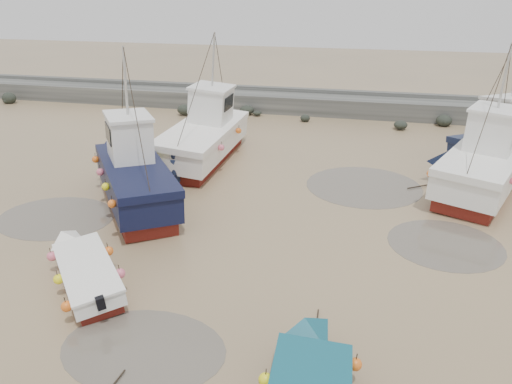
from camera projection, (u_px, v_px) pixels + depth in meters
ground at (242, 286)px, 14.94m from camera, size 120.00×120.00×0.00m
seawall at (324, 105)px, 34.41m from camera, size 60.00×4.92×1.50m
puddle_a at (143, 349)px, 12.39m from camera, size 4.22×4.22×0.01m
puddle_b at (445, 244)px, 17.35m from camera, size 3.93×3.93×0.01m
puddle_c at (56, 217)px, 19.34m from camera, size 4.57×4.57×0.01m
puddle_d at (364, 186)px, 22.31m from camera, size 5.13×5.13×0.01m
dinghy_0 at (87, 267)px, 14.92m from camera, size 4.49×4.98×1.43m
cabin_boat_0 at (132, 172)px, 20.10m from camera, size 6.55×8.37×6.22m
cabin_boat_1 at (206, 133)px, 25.51m from camera, size 3.15×10.79×6.22m
cabin_boat_3 at (485, 161)px, 21.27m from camera, size 5.19×9.15×6.22m
person at (176, 187)px, 22.20m from camera, size 0.65×0.47×1.64m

